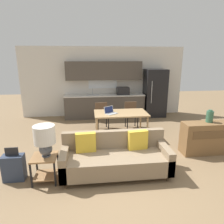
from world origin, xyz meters
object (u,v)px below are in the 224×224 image
at_px(table_lamp, 45,138).
at_px(suitcase, 14,167).
at_px(dining_chair_far_left, 102,114).
at_px(dining_table, 121,115).
at_px(vase, 210,116).
at_px(side_table, 45,164).
at_px(refrigerator, 155,93).
at_px(couch, 115,157).
at_px(credenza, 208,138).
at_px(dining_chair_far_right, 131,113).
at_px(laptop, 110,112).

bearing_deg(table_lamp, suitcase, 172.77).
relative_size(table_lamp, dining_chair_far_left, 0.69).
height_order(dining_table, vase, vase).
height_order(side_table, vase, vase).
bearing_deg(side_table, dining_table, 48.58).
bearing_deg(refrigerator, couch, -118.03).
relative_size(credenza, vase, 4.18).
relative_size(couch, side_table, 4.20).
distance_m(dining_table, side_table, 2.68).
height_order(side_table, suitcase, suitcase).
xyz_separation_m(credenza, vase, (0.01, 0.05, 0.53)).
relative_size(vase, dining_chair_far_right, 0.35).
distance_m(dining_table, laptop, 0.34).
height_order(refrigerator, table_lamp, refrigerator).
xyz_separation_m(refrigerator, dining_table, (-1.70, -2.10, -0.24)).
bearing_deg(laptop, dining_table, -22.36).
bearing_deg(couch, dining_chair_far_right, 71.57).
distance_m(vase, laptop, 2.55).
height_order(side_table, dining_chair_far_right, dining_chair_far_right).
height_order(refrigerator, laptop, refrigerator).
xyz_separation_m(couch, side_table, (-1.35, -0.12, 0.00)).
height_order(table_lamp, credenza, table_lamp).
bearing_deg(refrigerator, credenza, -85.65).
bearing_deg(laptop, credenza, -61.28).
relative_size(couch, table_lamp, 3.57).
bearing_deg(laptop, table_lamp, -160.06).
relative_size(table_lamp, credenza, 0.47).
xyz_separation_m(dining_table, dining_chair_far_left, (-0.49, 0.81, -0.20)).
xyz_separation_m(dining_table, side_table, (-1.76, -1.99, -0.35)).
bearing_deg(dining_chair_far_right, suitcase, -137.09).
height_order(dining_chair_far_right, laptop, laptop).
height_order(couch, dining_chair_far_right, dining_chair_far_right).
xyz_separation_m(laptop, suitcase, (-2.04, -1.84, -0.54)).
xyz_separation_m(credenza, laptop, (-2.27, 1.18, 0.41)).
bearing_deg(table_lamp, couch, 4.95).
xyz_separation_m(refrigerator, side_table, (-3.46, -4.09, -0.59)).
xyz_separation_m(side_table, credenza, (3.71, 0.75, 0.05)).
bearing_deg(refrigerator, side_table, -130.23).
bearing_deg(couch, suitcase, -179.03).
bearing_deg(credenza, dining_table, 147.55).
relative_size(dining_table, side_table, 3.00).
distance_m(couch, laptop, 1.86).
relative_size(laptop, suitcase, 0.61).
height_order(refrigerator, dining_table, refrigerator).
distance_m(refrigerator, vase, 3.30).
relative_size(refrigerator, table_lamp, 3.12).
relative_size(table_lamp, vase, 1.96).
xyz_separation_m(side_table, table_lamp, (0.04, 0.01, 0.53)).
relative_size(credenza, dining_chair_far_right, 1.48).
relative_size(vase, dining_chair_far_left, 0.35).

